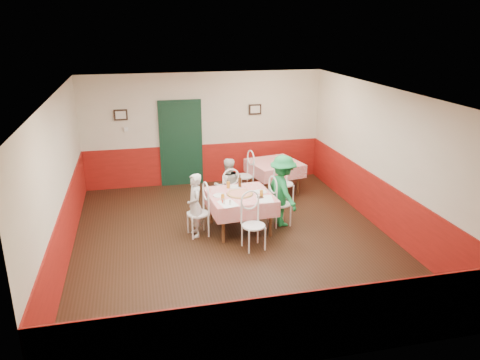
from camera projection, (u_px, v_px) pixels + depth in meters
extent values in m
plane|color=black|center=(234.00, 240.00, 8.93)|extent=(7.00, 7.00, 0.00)
plane|color=white|center=(233.00, 93.00, 8.03)|extent=(7.00, 7.00, 0.00)
cube|color=beige|center=(204.00, 129.00, 11.71)|extent=(6.00, 0.10, 2.80)
cube|color=beige|center=(299.00, 262.00, 5.25)|extent=(6.00, 0.10, 2.80)
cube|color=beige|center=(59.00, 182.00, 7.85)|extent=(0.10, 7.00, 2.80)
cube|color=beige|center=(384.00, 160.00, 9.11)|extent=(0.10, 7.00, 2.80)
cube|color=maroon|center=(205.00, 163.00, 11.99)|extent=(6.00, 0.03, 1.00)
cube|color=maroon|center=(295.00, 329.00, 5.56)|extent=(6.00, 0.03, 1.00)
cube|color=maroon|center=(66.00, 231.00, 8.14)|extent=(0.03, 7.00, 1.00)
cube|color=maroon|center=(379.00, 203.00, 9.40)|extent=(0.03, 7.00, 1.00)
cube|color=black|center=(181.00, 144.00, 11.65)|extent=(0.96, 0.06, 2.10)
cube|color=black|center=(121.00, 115.00, 11.10)|extent=(0.32, 0.03, 0.26)
cube|color=black|center=(255.00, 109.00, 11.79)|extent=(0.32, 0.03, 0.26)
cube|color=white|center=(126.00, 129.00, 11.23)|extent=(0.10, 0.03, 0.10)
cube|color=red|center=(240.00, 212.00, 9.27)|extent=(1.30, 1.30, 0.77)
cube|color=red|center=(274.00, 177.00, 11.34)|extent=(1.33, 1.33, 0.77)
cylinder|color=#B74723|center=(240.00, 194.00, 9.11)|extent=(0.53, 0.53, 0.03)
cylinder|color=white|center=(219.00, 195.00, 9.04)|extent=(0.27, 0.27, 0.01)
cylinder|color=white|center=(261.00, 192.00, 9.24)|extent=(0.27, 0.27, 0.01)
cylinder|color=white|center=(235.00, 187.00, 9.51)|extent=(0.27, 0.27, 0.01)
cylinder|color=#BF7219|center=(223.00, 197.00, 8.79)|extent=(0.07, 0.07, 0.12)
cylinder|color=#BF7219|center=(261.00, 193.00, 9.00)|extent=(0.07, 0.07, 0.13)
cylinder|color=#BF7219|center=(228.00, 185.00, 9.45)|extent=(0.08, 0.08, 0.13)
cylinder|color=#381C0A|center=(240.00, 182.00, 9.47)|extent=(0.07, 0.07, 0.24)
cylinder|color=silver|center=(224.00, 202.00, 8.62)|extent=(0.04, 0.04, 0.09)
cylinder|color=silver|center=(230.00, 203.00, 8.59)|extent=(0.04, 0.04, 0.09)
cylinder|color=#B23319|center=(223.00, 201.00, 8.67)|extent=(0.04, 0.04, 0.09)
cube|color=white|center=(228.00, 204.00, 8.66)|extent=(0.38, 0.45, 0.00)
cube|color=white|center=(265.00, 199.00, 8.89)|extent=(0.35, 0.44, 0.00)
cube|color=black|center=(260.00, 197.00, 8.94)|extent=(0.12, 0.10, 0.02)
imported|color=gray|center=(195.00, 205.00, 8.94)|extent=(0.34, 0.48, 1.25)
imported|color=gray|center=(228.00, 186.00, 10.00)|extent=(0.60, 0.47, 1.23)
imported|color=gray|center=(283.00, 191.00, 9.40)|extent=(0.69, 1.02, 1.47)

